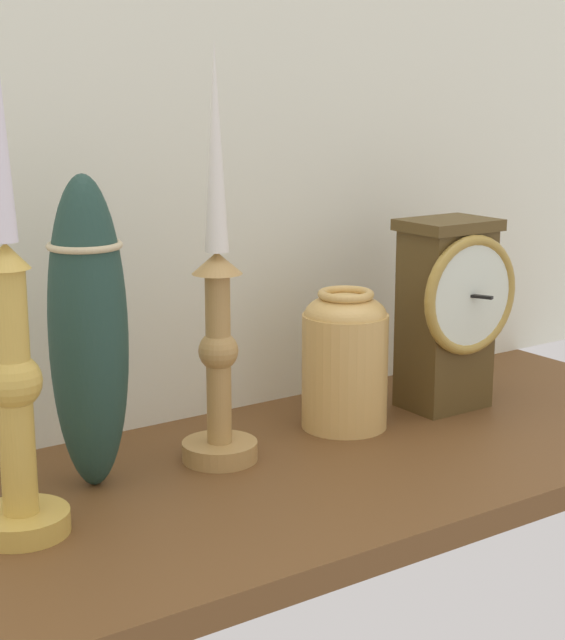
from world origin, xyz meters
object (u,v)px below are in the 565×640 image
Objects in this scene: brass_vase_jar at (345,356)px; tall_ceramic_vase at (88,333)px; mantel_clock at (449,310)px; candlestick_tall_center at (218,320)px; candlestick_tall_left at (12,365)px.

tall_ceramic_vase reaches higher than brass_vase_jar.
mantel_clock is 28.89cm from candlestick_tall_center.
brass_vase_jar is (-13.14, 1.32, -3.37)cm from mantel_clock.
mantel_clock is 1.43× the size of brass_vase_jar.
candlestick_tall_left is 1.56× the size of tall_ceramic_vase.
candlestick_tall_center is at bearing 12.83° from candlestick_tall_left.
mantel_clock is 0.48× the size of candlestick_tall_left.
candlestick_tall_left is at bearing -167.17° from candlestick_tall_center.
candlestick_tall_center is 2.67× the size of brass_vase_jar.
tall_ceramic_vase reaches higher than mantel_clock.
brass_vase_jar is at bearing 3.58° from candlestick_tall_center.
candlestick_tall_left reaches higher than brass_vase_jar.
brass_vase_jar is (36.87, 5.81, -6.22)cm from candlestick_tall_left.
candlestick_tall_left is 1.11× the size of candlestick_tall_center.
candlestick_tall_left reaches higher than tall_ceramic_vase.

